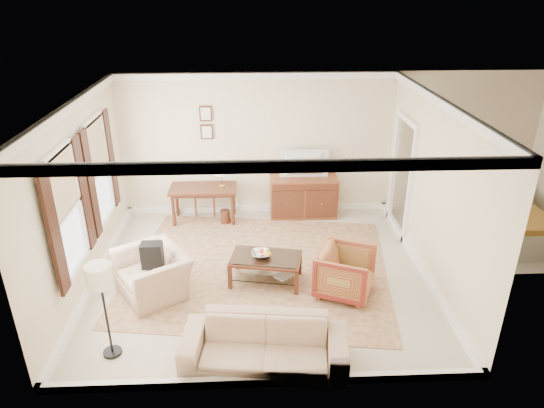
{
  "coord_description": "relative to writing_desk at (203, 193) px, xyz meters",
  "views": [
    {
      "loc": [
        -0.13,
        -6.89,
        4.48
      ],
      "look_at": [
        0.2,
        0.3,
        1.15
      ],
      "focal_mm": 32.0,
      "sensor_mm": 36.0,
      "label": 1
    }
  ],
  "objects": [
    {
      "name": "annex_bedroom",
      "position": [
        5.59,
        -0.92,
        -0.28
      ],
      "size": [
        3.0,
        2.7,
        2.9
      ],
      "color": "beige",
      "rests_on": "ground"
    },
    {
      "name": "floor_lamp",
      "position": [
        -0.91,
        -3.89,
        0.5
      ],
      "size": [
        0.33,
        0.33,
        1.36
      ],
      "color": "black",
      "rests_on": "room_shell"
    },
    {
      "name": "writing_desk",
      "position": [
        0.0,
        0.0,
        0.0
      ],
      "size": [
        1.33,
        0.66,
        0.73
      ],
      "color": "#4E2416",
      "rests_on": "room_shell"
    },
    {
      "name": "doorway",
      "position": [
        3.81,
        -0.57,
        0.46
      ],
      "size": [
        0.1,
        1.12,
        2.25
      ],
      "primitive_type": null,
      "color": "white",
      "rests_on": "room_shell"
    },
    {
      "name": "room_shell",
      "position": [
        1.1,
        -2.07,
        1.86
      ],
      "size": [
        5.51,
        5.01,
        2.91
      ],
      "color": "beige",
      "rests_on": "ground"
    },
    {
      "name": "sofa",
      "position": [
        1.09,
        -4.16,
        -0.21
      ],
      "size": [
        2.14,
        0.84,
        0.81
      ],
      "primitive_type": "imported",
      "rotation": [
        0.0,
        0.0,
        -0.11
      ],
      "color": "tan",
      "rests_on": "room_shell"
    },
    {
      "name": "window_rear",
      "position": [
        -1.6,
        -1.17,
        0.93
      ],
      "size": [
        0.12,
        1.56,
        1.8
      ],
      "primitive_type": null,
      "color": "#CCB284",
      "rests_on": "room_shell"
    },
    {
      "name": "desk_chair",
      "position": [
        -0.01,
        0.35,
        -0.09
      ],
      "size": [
        0.47,
        0.47,
        1.05
      ],
      "primitive_type": null,
      "rotation": [
        0.0,
        0.0,
        0.03
      ],
      "color": "brown",
      "rests_on": "room_shell"
    },
    {
      "name": "club_armchair",
      "position": [
        -0.58,
        -2.53,
        -0.14
      ],
      "size": [
        1.18,
        1.28,
        0.94
      ],
      "primitive_type": "imported",
      "rotation": [
        0.0,
        0.0,
        -0.99
      ],
      "color": "tan",
      "rests_on": "room_shell"
    },
    {
      "name": "tv",
      "position": [
        2.03,
        0.12,
        0.7
      ],
      "size": [
        0.94,
        0.54,
        0.12
      ],
      "primitive_type": "imported",
      "rotation": [
        0.0,
        0.0,
        3.14
      ],
      "color": "black",
      "rests_on": "sideboard"
    },
    {
      "name": "book_a",
      "position": [
        1.03,
        -2.14,
        -0.43
      ],
      "size": [
        0.28,
        0.1,
        0.38
      ],
      "primitive_type": "imported",
      "rotation": [
        0.0,
        0.0,
        0.22
      ],
      "color": "brown",
      "rests_on": "coffee_table"
    },
    {
      "name": "framed_prints",
      "position": [
        0.1,
        0.4,
        1.32
      ],
      "size": [
        0.25,
        0.04,
        0.68
      ],
      "primitive_type": null,
      "color": "#4E2416",
      "rests_on": "room_shell"
    },
    {
      "name": "book_b",
      "position": [
        1.4,
        -2.33,
        -0.44
      ],
      "size": [
        0.2,
        0.23,
        0.38
      ],
      "primitive_type": "imported",
      "rotation": [
        0.0,
        0.0,
        -0.88
      ],
      "color": "brown",
      "rests_on": "coffee_table"
    },
    {
      "name": "sideboard",
      "position": [
        2.03,
        0.14,
        -0.19
      ],
      "size": [
        1.37,
        0.53,
        0.84
      ],
      "primitive_type": "cube",
      "color": "brown",
      "rests_on": "room_shell"
    },
    {
      "name": "coffee_table",
      "position": [
        1.17,
        -2.29,
        -0.25
      ],
      "size": [
        1.22,
        0.85,
        0.47
      ],
      "rotation": [
        0.0,
        0.0,
        -0.19
      ],
      "color": "#4E2416",
      "rests_on": "room_shell"
    },
    {
      "name": "striped_armchair",
      "position": [
        2.39,
        -2.67,
        -0.19
      ],
      "size": [
        1.03,
        1.05,
        0.84
      ],
      "primitive_type": "imported",
      "rotation": [
        0.0,
        0.0,
        1.17
      ],
      "color": "maroon",
      "rests_on": "room_shell"
    },
    {
      "name": "fruit_bowl",
      "position": [
        1.1,
        -2.28,
        -0.09
      ],
      "size": [
        0.42,
        0.42,
        0.1
      ],
      "primitive_type": "imported",
      "color": "silver",
      "rests_on": "coffee_table"
    },
    {
      "name": "window_front",
      "position": [
        -1.6,
        -2.77,
        0.93
      ],
      "size": [
        0.12,
        1.56,
        1.8
      ],
      "primitive_type": null,
      "color": "#CCB284",
      "rests_on": "room_shell"
    },
    {
      "name": "rug",
      "position": [
        1.06,
        -1.89,
        -0.61
      ],
      "size": [
        4.76,
        4.24,
        0.01
      ],
      "primitive_type": "cube",
      "rotation": [
        0.0,
        0.0,
        -0.14
      ],
      "color": "brown",
      "rests_on": "room_shell"
    },
    {
      "name": "desk_lamp",
      "position": [
        0.38,
        0.0,
        0.36
      ],
      "size": [
        0.32,
        0.32,
        0.5
      ],
      "primitive_type": null,
      "color": "silver",
      "rests_on": "writing_desk"
    },
    {
      "name": "backpack",
      "position": [
        -0.56,
        -2.52,
        0.1
      ],
      "size": [
        0.37,
        0.39,
        0.4
      ],
      "primitive_type": "cube",
      "rotation": [
        0.0,
        0.0,
        -0.88
      ],
      "color": "black",
      "rests_on": "club_armchair"
    }
  ]
}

